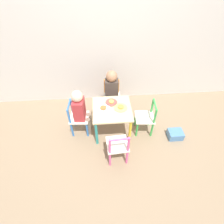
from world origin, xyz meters
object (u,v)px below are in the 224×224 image
(chair_pink, at_px, (118,147))
(storage_bin, at_px, (175,134))
(chair_blue, at_px, (78,118))
(chair_green, at_px, (146,118))
(plate_right, at_px, (121,107))
(child_back, at_px, (112,89))
(plate_left, at_px, (103,108))
(chair_orange, at_px, (112,96))
(plate_back, at_px, (111,102))
(kids_table, at_px, (112,112))
(child_left, at_px, (81,109))

(chair_pink, relative_size, storage_bin, 2.58)
(chair_blue, bearing_deg, chair_pink, -131.00)
(chair_green, distance_m, plate_right, 0.42)
(child_back, height_order, plate_left, child_back)
(chair_orange, bearing_deg, plate_back, -91.21)
(kids_table, bearing_deg, chair_blue, 175.72)
(chair_blue, height_order, chair_pink, same)
(chair_pink, relative_size, plate_left, 2.80)
(plate_back, bearing_deg, kids_table, -90.00)
(chair_pink, bearing_deg, plate_left, -76.69)
(kids_table, bearing_deg, chair_green, -4.39)
(plate_right, xyz_separation_m, storage_bin, (0.78, -0.20, -0.40))
(chair_green, bearing_deg, kids_table, -90.00)
(kids_table, height_order, child_left, child_left)
(kids_table, height_order, chair_pink, chair_pink)
(chair_blue, bearing_deg, chair_green, -90.05)
(kids_table, distance_m, child_back, 0.43)
(chair_blue, distance_m, storage_bin, 1.41)
(chair_orange, height_order, plate_right, chair_orange)
(child_back, bearing_deg, plate_back, -91.46)
(plate_left, bearing_deg, chair_orange, 72.86)
(plate_back, bearing_deg, chair_blue, -170.54)
(chair_orange, bearing_deg, child_left, -131.26)
(chair_pink, height_order, child_left, child_left)
(chair_blue, distance_m, child_left, 0.19)
(chair_pink, distance_m, plate_back, 0.63)
(plate_left, height_order, storage_bin, plate_left)
(chair_blue, xyz_separation_m, storage_bin, (1.37, -0.23, -0.20))
(chair_green, bearing_deg, plate_left, -89.15)
(plate_left, xyz_separation_m, storage_bin, (1.01, -0.20, -0.40))
(kids_table, height_order, chair_orange, chair_orange)
(plate_left, bearing_deg, child_back, 71.05)
(chair_pink, relative_size, plate_back, 3.20)
(chair_pink, distance_m, child_back, 0.92)
(chair_orange, bearing_deg, kids_table, -90.00)
(plate_back, distance_m, plate_right, 0.16)
(chair_orange, relative_size, storage_bin, 2.58)
(chair_green, xyz_separation_m, plate_right, (-0.36, 0.04, 0.20))
(plate_left, height_order, plate_right, same)
(kids_table, relative_size, plate_left, 2.76)
(chair_orange, xyz_separation_m, chair_blue, (-0.51, -0.44, 0.00))
(plate_back, bearing_deg, chair_green, -17.65)
(plate_left, bearing_deg, plate_back, 45.00)
(kids_table, xyz_separation_m, chair_green, (0.48, -0.04, -0.11))
(chair_blue, relative_size, storage_bin, 2.58)
(plate_right, bearing_deg, chair_pink, -100.00)
(chair_blue, height_order, storage_bin, chair_blue)
(chair_blue, relative_size, plate_right, 2.98)
(plate_left, bearing_deg, chair_green, -3.54)
(storage_bin, bearing_deg, chair_pink, -161.98)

